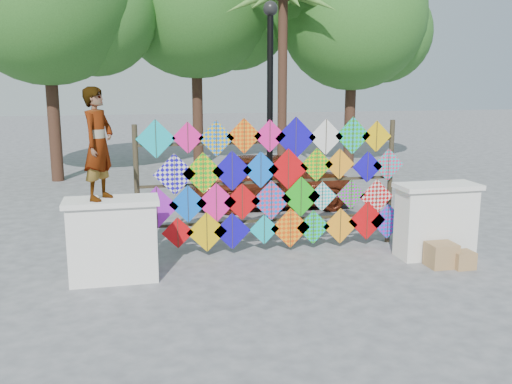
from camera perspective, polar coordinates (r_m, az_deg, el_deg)
ground at (r=9.62m, az=2.53°, el=-7.16°), size 80.00×80.00×0.00m
parapet_left at (r=8.92m, az=-14.11°, el=-4.62°), size 1.40×0.65×1.28m
parapet_right at (r=10.29m, az=17.55°, el=-2.68°), size 1.40×0.65×1.28m
kite_rack at (r=10.00m, az=1.87°, el=0.73°), size 4.89×0.24×2.39m
tree_east at (r=19.89m, az=9.90°, el=16.81°), size 5.40×4.80×7.42m
palm_tree at (r=17.51m, az=2.72°, el=17.60°), size 3.62×3.62×5.83m
vendor_woman at (r=8.65m, az=-15.49°, el=4.66°), size 0.64×0.72×1.65m
sedan at (r=13.60m, az=1.67°, el=1.28°), size 4.03×1.88×1.34m
lamppost at (r=11.13m, az=1.41°, el=9.51°), size 0.28×0.28×4.46m
cardboard_box_near at (r=9.88m, az=18.03°, el=-6.00°), size 0.45×0.40×0.40m
cardboard_box_far at (r=9.94m, az=19.97°, el=-6.39°), size 0.34×0.31×0.28m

